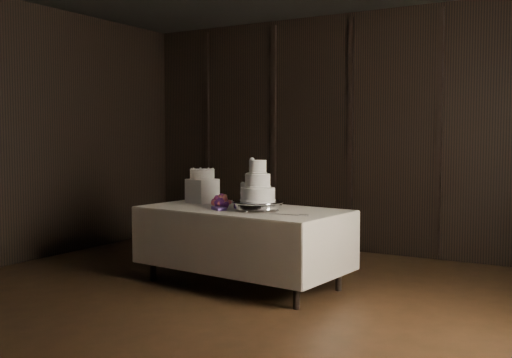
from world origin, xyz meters
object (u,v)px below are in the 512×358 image
(display_table, at_px, (243,243))
(wedding_cake, at_px, (254,185))
(small_cake, at_px, (202,174))
(bouquet, at_px, (222,203))
(box_pedestal, at_px, (202,191))
(cake_stand, at_px, (258,206))

(display_table, bearing_deg, wedding_cake, -25.31)
(wedding_cake, relative_size, small_cake, 1.50)
(wedding_cake, height_order, bouquet, wedding_cake)
(box_pedestal, bearing_deg, small_cake, 0.00)
(wedding_cake, xyz_separation_m, box_pedestal, (-0.84, 0.34, -0.12))
(cake_stand, bearing_deg, wedding_cake, -150.26)
(cake_stand, xyz_separation_m, small_cake, (-0.86, 0.32, 0.26))
(display_table, bearing_deg, small_cake, 166.41)
(display_table, relative_size, wedding_cake, 5.40)
(wedding_cake, bearing_deg, cake_stand, 51.52)
(wedding_cake, bearing_deg, display_table, 171.18)
(cake_stand, bearing_deg, bouquet, -178.49)
(box_pedestal, xyz_separation_m, small_cake, (0.00, 0.00, 0.18))
(bouquet, bearing_deg, display_table, 33.53)
(bouquet, relative_size, box_pedestal, 1.40)
(wedding_cake, bearing_deg, small_cake, 179.89)
(cake_stand, height_order, box_pedestal, box_pedestal)
(bouquet, distance_m, box_pedestal, 0.57)
(box_pedestal, bearing_deg, display_table, -18.87)
(display_table, distance_m, wedding_cake, 0.63)
(cake_stand, xyz_separation_m, wedding_cake, (-0.03, -0.02, 0.20))
(cake_stand, height_order, bouquet, bouquet)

